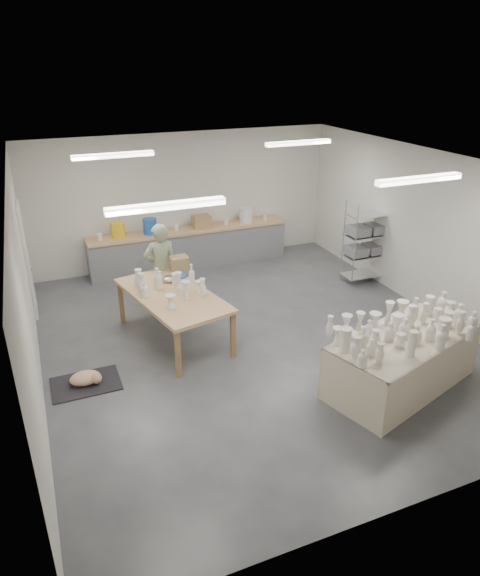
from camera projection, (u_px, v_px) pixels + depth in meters
name	position (u px, v px, depth m)	size (l,w,h in m)	color
room	(248.00, 225.00, 8.14)	(8.00, 8.02, 3.00)	#424449
back_counter	(190.00, 246.00, 11.85)	(4.60, 0.60, 1.24)	tan
wire_shelf	(366.00, 241.00, 10.87)	(0.88, 0.48, 1.80)	silver
drying_table	(402.00, 358.00, 7.51)	(2.58, 1.81, 1.21)	olive
work_table	(172.00, 291.00, 8.71)	(1.61, 2.48, 1.22)	tan
rug	(86.00, 384.00, 7.70)	(1.00, 0.70, 0.02)	black
cat	(87.00, 378.00, 7.65)	(0.54, 0.47, 0.19)	white
potter	(161.00, 268.00, 9.63)	(0.63, 0.42, 1.73)	#8F9F7B
red_stool	(159.00, 290.00, 10.09)	(0.43, 0.43, 0.33)	red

